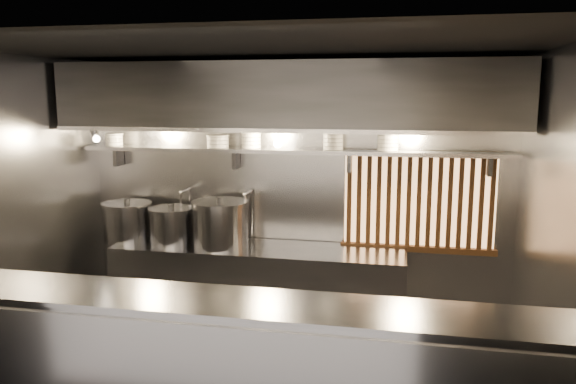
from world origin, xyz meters
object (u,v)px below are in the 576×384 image
(heat_lamp, at_px, (95,133))
(stock_pot_left, at_px, (128,221))
(stock_pot_mid, at_px, (172,225))
(stock_pot_right, at_px, (221,224))
(pendant_bulb, at_px, (278,144))

(heat_lamp, distance_m, stock_pot_left, 1.02)
(stock_pot_mid, bearing_deg, stock_pot_right, -2.54)
(heat_lamp, height_order, stock_pot_left, heat_lamp)
(heat_lamp, bearing_deg, pendant_bulb, 11.00)
(pendant_bulb, bearing_deg, stock_pot_left, -178.56)
(heat_lamp, bearing_deg, stock_pot_mid, 22.38)
(stock_pot_left, height_order, stock_pot_right, stock_pot_right)
(pendant_bulb, relative_size, stock_pot_right, 0.27)
(pendant_bulb, height_order, stock_pot_left, pendant_bulb)
(pendant_bulb, bearing_deg, stock_pot_mid, -176.19)
(heat_lamp, distance_m, stock_pot_right, 1.55)
(stock_pot_right, bearing_deg, stock_pot_left, 176.88)
(pendant_bulb, bearing_deg, heat_lamp, -169.00)
(heat_lamp, distance_m, pendant_bulb, 1.83)
(heat_lamp, distance_m, stock_pot_mid, 1.21)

